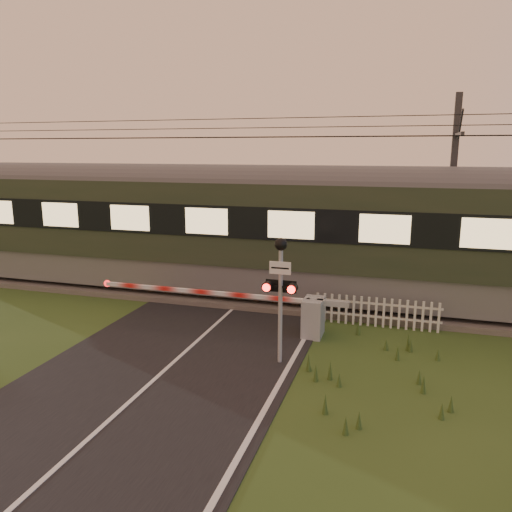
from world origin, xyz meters
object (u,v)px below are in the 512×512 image
(crossing_signal, at_px, (281,278))
(picket_fence, at_px, (376,312))
(boom_gate, at_px, (298,313))
(catenary_mast, at_px, (451,193))

(crossing_signal, height_order, picket_fence, crossing_signal)
(boom_gate, relative_size, picket_fence, 2.07)
(boom_gate, height_order, catenary_mast, catenary_mast)
(boom_gate, bearing_deg, picket_fence, 31.43)
(picket_fence, xyz_separation_m, catenary_mast, (2.12, 4.12, 3.17))
(crossing_signal, bearing_deg, picket_fence, 57.54)
(crossing_signal, relative_size, picket_fence, 0.84)
(boom_gate, xyz_separation_m, picket_fence, (2.06, 1.26, -0.16))
(crossing_signal, distance_m, catenary_mast, 8.63)
(boom_gate, height_order, picket_fence, boom_gate)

